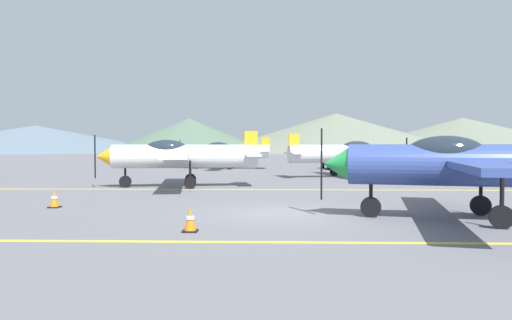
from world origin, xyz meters
TOP-DOWN VIEW (x-y plane):
  - ground_plane at (0.00, 0.00)m, footprint 400.00×400.00m
  - apron_line_near at (0.00, -4.32)m, footprint 80.00×0.16m
  - apron_line_far at (0.00, 7.61)m, footprint 80.00×0.16m
  - airplane_near at (5.10, -1.27)m, footprint 8.26×9.41m
  - airplane_mid at (-4.97, 8.97)m, footprint 8.24×9.44m
  - airplane_far at (4.66, 16.28)m, footprint 8.25×9.43m
  - airplane_back at (-4.38, 27.07)m, footprint 8.18×9.42m
  - car_sedan at (5.38, 26.73)m, footprint 2.29×4.43m
  - traffic_cone_front at (-7.70, 1.09)m, footprint 0.36×0.36m
  - traffic_cone_side at (-2.39, -3.12)m, footprint 0.36×0.36m
  - hill_left at (-72.98, 128.51)m, footprint 85.59×85.59m
  - hill_centerleft at (-25.42, 129.79)m, footprint 50.42×50.42m
  - hill_centerright at (19.69, 127.79)m, footprint 77.29×77.29m
  - hill_right at (63.60, 142.66)m, footprint 82.28×82.28m

SIDE VIEW (x-z plane):
  - ground_plane at x=0.00m, z-range 0.00..0.00m
  - apron_line_near at x=0.00m, z-range 0.00..0.01m
  - apron_line_far at x=0.00m, z-range 0.00..0.01m
  - traffic_cone_front at x=-7.70m, z-range -0.01..0.58m
  - traffic_cone_side at x=-2.39m, z-range -0.01..0.58m
  - car_sedan at x=5.38m, z-range 0.03..1.65m
  - airplane_near at x=5.10m, z-range 0.18..3.00m
  - airplane_mid at x=-4.97m, z-range 0.18..3.00m
  - airplane_far at x=4.66m, z-range 0.18..3.00m
  - airplane_back at x=-4.38m, z-range 0.18..3.00m
  - hill_left at x=-72.98m, z-range 0.00..8.24m
  - hill_centerleft at x=-25.42m, z-range 0.00..10.40m
  - hill_right at x=63.60m, z-range 0.00..11.19m
  - hill_centerright at x=19.69m, z-range 0.00..11.73m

